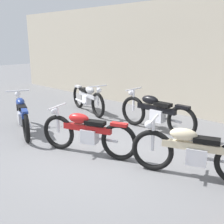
# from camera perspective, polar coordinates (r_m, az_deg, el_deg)

# --- Properties ---
(ground_plane) EXTENTS (40.00, 40.00, 0.00)m
(ground_plane) POSITION_cam_1_polar(r_m,az_deg,el_deg) (5.51, -1.99, -8.74)
(ground_plane) COLOR slate
(building_wall) EXTENTS (18.00, 0.30, 3.39)m
(building_wall) POSITION_cam_1_polar(r_m,az_deg,el_deg) (8.20, 17.60, 10.74)
(building_wall) COLOR #B2A893
(building_wall) RESTS_ON ground_plane
(motorcycle_red) EXTENTS (2.00, 0.91, 0.94)m
(motorcycle_red) POSITION_cam_1_polar(r_m,az_deg,el_deg) (5.34, -5.48, -4.38)
(motorcycle_red) COLOR black
(motorcycle_red) RESTS_ON ground_plane
(motorcycle_blue) EXTENTS (2.00, 0.99, 0.95)m
(motorcycle_blue) POSITION_cam_1_polar(r_m,az_deg,el_deg) (6.90, -18.62, -0.53)
(motorcycle_blue) COLOR black
(motorcycle_blue) RESTS_ON ground_plane
(motorcycle_black) EXTENTS (2.24, 0.62, 1.00)m
(motorcycle_black) POSITION_cam_1_polar(r_m,az_deg,el_deg) (6.73, 9.22, -0.10)
(motorcycle_black) COLOR black
(motorcycle_black) RESTS_ON ground_plane
(motorcycle_cream) EXTENTS (2.02, 0.95, 0.95)m
(motorcycle_cream) POSITION_cam_1_polar(r_m,az_deg,el_deg) (4.63, 16.81, -8.10)
(motorcycle_cream) COLOR black
(motorcycle_cream) RESTS_ON ground_plane
(motorcycle_silver) EXTENTS (2.08, 0.82, 0.96)m
(motorcycle_silver) POSITION_cam_1_polar(r_m,az_deg,el_deg) (8.41, -5.21, 2.98)
(motorcycle_silver) COLOR black
(motorcycle_silver) RESTS_ON ground_plane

